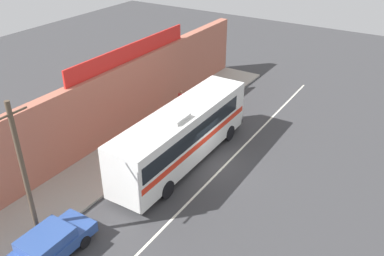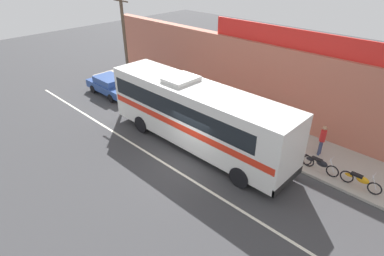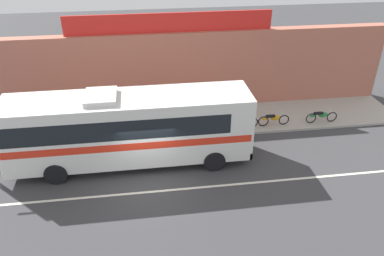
{
  "view_description": "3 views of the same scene",
  "coord_description": "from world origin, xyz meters",
  "px_view_note": "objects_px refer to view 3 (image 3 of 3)",
  "views": [
    {
      "loc": [
        -18.44,
        -10.07,
        14.04
      ],
      "look_at": [
        -0.13,
        1.37,
        2.14
      ],
      "focal_mm": 38.16,
      "sensor_mm": 36.0,
      "label": 1
    },
    {
      "loc": [
        9.39,
        -9.26,
        9.57
      ],
      "look_at": [
        -0.91,
        1.42,
        1.15
      ],
      "focal_mm": 29.07,
      "sensor_mm": 36.0,
      "label": 2
    },
    {
      "loc": [
        0.01,
        -14.1,
        10.88
      ],
      "look_at": [
        2.17,
        1.43,
        1.83
      ],
      "focal_mm": 35.5,
      "sensor_mm": 36.0,
      "label": 3
    }
  ],
  "objects_px": {
    "motorcycle_black": "(242,121)",
    "pedestrian_near_shop": "(226,102)",
    "motorcycle_green": "(273,119)",
    "pedestrian_far_left": "(166,114)",
    "pedestrian_far_right": "(139,113)",
    "motorcycle_orange": "(218,123)",
    "intercity_bus": "(128,126)",
    "motorcycle_red": "(321,116)"
  },
  "relations": [
    {
      "from": "motorcycle_black",
      "to": "pedestrian_near_shop",
      "type": "height_order",
      "value": "pedestrian_near_shop"
    },
    {
      "from": "motorcycle_green",
      "to": "pedestrian_far_left",
      "type": "xyz_separation_m",
      "value": [
        -6.09,
        0.4,
        0.54
      ]
    },
    {
      "from": "motorcycle_green",
      "to": "pedestrian_far_right",
      "type": "distance_m",
      "value": 7.59
    },
    {
      "from": "motorcycle_green",
      "to": "pedestrian_far_left",
      "type": "height_order",
      "value": "pedestrian_far_left"
    },
    {
      "from": "motorcycle_black",
      "to": "motorcycle_orange",
      "type": "bearing_deg",
      "value": 178.28
    },
    {
      "from": "motorcycle_black",
      "to": "pedestrian_far_left",
      "type": "bearing_deg",
      "value": 173.81
    },
    {
      "from": "pedestrian_far_left",
      "to": "motorcycle_green",
      "type": "bearing_deg",
      "value": -3.72
    },
    {
      "from": "intercity_bus",
      "to": "pedestrian_far_left",
      "type": "bearing_deg",
      "value": 54.77
    },
    {
      "from": "motorcycle_black",
      "to": "pedestrian_far_right",
      "type": "xyz_separation_m",
      "value": [
        -5.68,
        0.72,
        0.56
      ]
    },
    {
      "from": "motorcycle_orange",
      "to": "motorcycle_red",
      "type": "distance_m",
      "value": 6.08
    },
    {
      "from": "pedestrian_far_right",
      "to": "pedestrian_far_left",
      "type": "xyz_separation_m",
      "value": [
        1.45,
        -0.26,
        -0.02
      ]
    },
    {
      "from": "motorcycle_orange",
      "to": "motorcycle_red",
      "type": "relative_size",
      "value": 0.97
    },
    {
      "from": "motorcycle_green",
      "to": "motorcycle_red",
      "type": "height_order",
      "value": "same"
    },
    {
      "from": "motorcycle_black",
      "to": "pedestrian_far_right",
      "type": "bearing_deg",
      "value": 172.78
    },
    {
      "from": "motorcycle_orange",
      "to": "pedestrian_far_right",
      "type": "height_order",
      "value": "pedestrian_far_right"
    },
    {
      "from": "motorcycle_orange",
      "to": "motorcycle_red",
      "type": "xyz_separation_m",
      "value": [
        6.08,
        -0.02,
        0.0
      ]
    },
    {
      "from": "motorcycle_black",
      "to": "pedestrian_near_shop",
      "type": "relative_size",
      "value": 1.07
    },
    {
      "from": "motorcycle_black",
      "to": "pedestrian_far_left",
      "type": "xyz_separation_m",
      "value": [
        -4.23,
        0.46,
        0.54
      ]
    },
    {
      "from": "intercity_bus",
      "to": "motorcycle_green",
      "type": "height_order",
      "value": "intercity_bus"
    },
    {
      "from": "intercity_bus",
      "to": "motorcycle_orange",
      "type": "bearing_deg",
      "value": 26.11
    },
    {
      "from": "pedestrian_near_shop",
      "to": "pedestrian_far_left",
      "type": "height_order",
      "value": "pedestrian_near_shop"
    },
    {
      "from": "pedestrian_near_shop",
      "to": "motorcycle_green",
      "type": "bearing_deg",
      "value": -28.64
    },
    {
      "from": "intercity_bus",
      "to": "motorcycle_red",
      "type": "distance_m",
      "value": 11.26
    },
    {
      "from": "pedestrian_far_right",
      "to": "pedestrian_near_shop",
      "type": "relative_size",
      "value": 0.98
    },
    {
      "from": "pedestrian_far_right",
      "to": "pedestrian_near_shop",
      "type": "xyz_separation_m",
      "value": [
        5.06,
        0.7,
        0.02
      ]
    },
    {
      "from": "pedestrian_far_left",
      "to": "pedestrian_far_right",
      "type": "bearing_deg",
      "value": 169.79
    },
    {
      "from": "motorcycle_green",
      "to": "pedestrian_near_shop",
      "type": "bearing_deg",
      "value": 151.36
    },
    {
      "from": "intercity_bus",
      "to": "motorcycle_orange",
      "type": "xyz_separation_m",
      "value": [
        4.83,
        2.37,
        -1.5
      ]
    },
    {
      "from": "motorcycle_orange",
      "to": "pedestrian_near_shop",
      "type": "distance_m",
      "value": 1.67
    },
    {
      "from": "motorcycle_orange",
      "to": "motorcycle_green",
      "type": "height_order",
      "value": "same"
    },
    {
      "from": "intercity_bus",
      "to": "motorcycle_red",
      "type": "relative_size",
      "value": 6.06
    },
    {
      "from": "motorcycle_orange",
      "to": "pedestrian_far_right",
      "type": "xyz_separation_m",
      "value": [
        -4.31,
        0.68,
        0.56
      ]
    },
    {
      "from": "motorcycle_green",
      "to": "motorcycle_red",
      "type": "relative_size",
      "value": 0.97
    },
    {
      "from": "motorcycle_red",
      "to": "pedestrian_far_right",
      "type": "xyz_separation_m",
      "value": [
        -10.4,
        0.7,
        0.56
      ]
    },
    {
      "from": "pedestrian_far_right",
      "to": "motorcycle_black",
      "type": "bearing_deg",
      "value": -7.22
    },
    {
      "from": "motorcycle_green",
      "to": "motorcycle_red",
      "type": "xyz_separation_m",
      "value": [
        2.85,
        -0.04,
        0.0
      ]
    },
    {
      "from": "motorcycle_red",
      "to": "pedestrian_far_left",
      "type": "distance_m",
      "value": 8.97
    },
    {
      "from": "pedestrian_far_right",
      "to": "pedestrian_far_left",
      "type": "bearing_deg",
      "value": -10.21
    },
    {
      "from": "intercity_bus",
      "to": "motorcycle_black",
      "type": "distance_m",
      "value": 6.78
    },
    {
      "from": "pedestrian_near_shop",
      "to": "motorcycle_orange",
      "type": "bearing_deg",
      "value": -118.37
    },
    {
      "from": "motorcycle_orange",
      "to": "motorcycle_black",
      "type": "distance_m",
      "value": 1.36
    },
    {
      "from": "motorcycle_black",
      "to": "pedestrian_far_left",
      "type": "distance_m",
      "value": 4.29
    }
  ]
}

